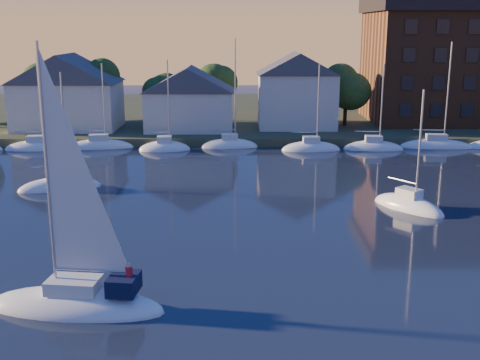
{
  "coord_description": "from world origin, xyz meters",
  "views": [
    {
      "loc": [
        0.22,
        -20.7,
        13.88
      ],
      "look_at": [
        0.38,
        22.0,
        3.04
      ],
      "focal_mm": 45.0,
      "sensor_mm": 36.0,
      "label": 1
    }
  ],
  "objects_px": {
    "clubhouse_east": "(297,89)",
    "clubhouse_centre": "(190,98)",
    "hero_sailboat": "(78,298)",
    "drifting_sailboat_right": "(408,208)",
    "clubhouse_west": "(67,91)",
    "condo_block": "(479,58)",
    "drifting_sailboat_left": "(60,188)"
  },
  "relations": [
    {
      "from": "clubhouse_west",
      "to": "clubhouse_east",
      "type": "relative_size",
      "value": 1.3
    },
    {
      "from": "clubhouse_west",
      "to": "hero_sailboat",
      "type": "relative_size",
      "value": 0.95
    },
    {
      "from": "clubhouse_centre",
      "to": "drifting_sailboat_left",
      "type": "distance_m",
      "value": 28.35
    },
    {
      "from": "hero_sailboat",
      "to": "drifting_sailboat_left",
      "type": "distance_m",
      "value": 24.67
    },
    {
      "from": "clubhouse_east",
      "to": "drifting_sailboat_left",
      "type": "height_order",
      "value": "clubhouse_east"
    },
    {
      "from": "clubhouse_west",
      "to": "drifting_sailboat_left",
      "type": "relative_size",
      "value": 1.21
    },
    {
      "from": "condo_block",
      "to": "drifting_sailboat_left",
      "type": "height_order",
      "value": "condo_block"
    },
    {
      "from": "clubhouse_centre",
      "to": "hero_sailboat",
      "type": "bearing_deg",
      "value": -92.19
    },
    {
      "from": "condo_block",
      "to": "hero_sailboat",
      "type": "height_order",
      "value": "condo_block"
    },
    {
      "from": "clubhouse_centre",
      "to": "hero_sailboat",
      "type": "height_order",
      "value": "hero_sailboat"
    },
    {
      "from": "clubhouse_west",
      "to": "condo_block",
      "type": "bearing_deg",
      "value": 7.07
    },
    {
      "from": "clubhouse_west",
      "to": "hero_sailboat",
      "type": "height_order",
      "value": "hero_sailboat"
    },
    {
      "from": "clubhouse_centre",
      "to": "clubhouse_east",
      "type": "relative_size",
      "value": 1.1
    },
    {
      "from": "drifting_sailboat_left",
      "to": "drifting_sailboat_right",
      "type": "bearing_deg",
      "value": -29.75
    },
    {
      "from": "hero_sailboat",
      "to": "drifting_sailboat_right",
      "type": "distance_m",
      "value": 27.71
    },
    {
      "from": "clubhouse_centre",
      "to": "hero_sailboat",
      "type": "xyz_separation_m",
      "value": [
        -1.9,
        -49.67,
        -4.53
      ]
    },
    {
      "from": "clubhouse_west",
      "to": "hero_sailboat",
      "type": "bearing_deg",
      "value": -74.45
    },
    {
      "from": "hero_sailboat",
      "to": "clubhouse_west",
      "type": "bearing_deg",
      "value": -67.68
    },
    {
      "from": "clubhouse_east",
      "to": "condo_block",
      "type": "height_order",
      "value": "condo_block"
    },
    {
      "from": "condo_block",
      "to": "drifting_sailboat_right",
      "type": "xyz_separation_m",
      "value": [
        -20.32,
        -40.25,
        -9.69
      ]
    },
    {
      "from": "hero_sailboat",
      "to": "drifting_sailboat_right",
      "type": "bearing_deg",
      "value": -134.4
    },
    {
      "from": "condo_block",
      "to": "drifting_sailboat_right",
      "type": "height_order",
      "value": "condo_block"
    },
    {
      "from": "clubhouse_east",
      "to": "clubhouse_centre",
      "type": "bearing_deg",
      "value": -171.87
    },
    {
      "from": "condo_block",
      "to": "hero_sailboat",
      "type": "bearing_deg",
      "value": -126.02
    },
    {
      "from": "drifting_sailboat_left",
      "to": "clubhouse_west",
      "type": "bearing_deg",
      "value": 85.35
    },
    {
      "from": "clubhouse_west",
      "to": "condo_block",
      "type": "xyz_separation_m",
      "value": [
        56.0,
        6.95,
        3.86
      ]
    },
    {
      "from": "clubhouse_centre",
      "to": "condo_block",
      "type": "distance_m",
      "value": 41.05
    },
    {
      "from": "clubhouse_west",
      "to": "condo_block",
      "type": "height_order",
      "value": "condo_block"
    },
    {
      "from": "clubhouse_east",
      "to": "drifting_sailboat_right",
      "type": "distance_m",
      "value": 35.27
    },
    {
      "from": "drifting_sailboat_left",
      "to": "drifting_sailboat_right",
      "type": "xyz_separation_m",
      "value": [
        29.23,
        -6.08,
        0.0
      ]
    },
    {
      "from": "clubhouse_east",
      "to": "hero_sailboat",
      "type": "bearing_deg",
      "value": -107.11
    },
    {
      "from": "clubhouse_west",
      "to": "condo_block",
      "type": "relative_size",
      "value": 0.44
    }
  ]
}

